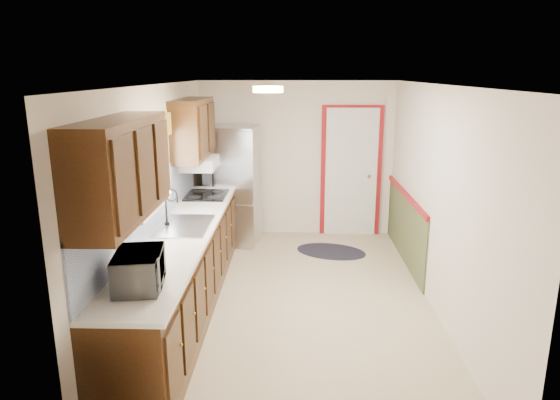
{
  "coord_description": "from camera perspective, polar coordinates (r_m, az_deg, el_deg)",
  "views": [
    {
      "loc": [
        -0.03,
        -5.21,
        2.53
      ],
      "look_at": [
        -0.19,
        0.13,
        1.15
      ],
      "focal_mm": 32.0,
      "sensor_mm": 36.0,
      "label": 1
    }
  ],
  "objects": [
    {
      "name": "cooktop",
      "position": [
        6.64,
        -8.39,
        0.57
      ],
      "size": [
        0.52,
        0.63,
        0.02
      ],
      "primitive_type": "cube",
      "color": "black",
      "rests_on": "kitchen_run"
    },
    {
      "name": "room_shell",
      "position": [
        5.38,
        1.99,
        0.15
      ],
      "size": [
        3.2,
        5.2,
        2.52
      ],
      "color": "tan",
      "rests_on": "ground"
    },
    {
      "name": "kitchen_run",
      "position": [
        5.35,
        -11.43,
        -4.58
      ],
      "size": [
        0.63,
        4.0,
        2.2
      ],
      "color": "#341C0B",
      "rests_on": "ground"
    },
    {
      "name": "rug",
      "position": [
        7.29,
        5.85,
        -5.85
      ],
      "size": [
        1.16,
        0.94,
        0.01
      ],
      "primitive_type": "ellipsoid",
      "rotation": [
        0.0,
        0.0,
        -0.33
      ],
      "color": "black",
      "rests_on": "ground"
    },
    {
      "name": "ceiling_fixture",
      "position": [
        5.02,
        -1.39,
        12.53
      ],
      "size": [
        0.3,
        0.3,
        0.06
      ],
      "primitive_type": "cylinder",
      "color": "#FFD88C",
      "rests_on": "room_shell"
    },
    {
      "name": "back_wall_trim",
      "position": [
        7.67,
        9.35,
        1.93
      ],
      "size": [
        1.12,
        2.3,
        2.08
      ],
      "color": "maroon",
      "rests_on": "ground"
    },
    {
      "name": "microwave",
      "position": [
        3.93,
        -15.85,
        -7.29
      ],
      "size": [
        0.35,
        0.54,
        0.34
      ],
      "primitive_type": "imported",
      "rotation": [
        0.0,
        0.0,
        1.72
      ],
      "color": "white",
      "rests_on": "kitchen_run"
    },
    {
      "name": "refrigerator",
      "position": [
        7.5,
        -5.35,
        1.72
      ],
      "size": [
        0.81,
        0.78,
        1.76
      ],
      "rotation": [
        0.0,
        0.0,
        -0.12
      ],
      "color": "#B7B7BC",
      "rests_on": "ground"
    }
  ]
}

